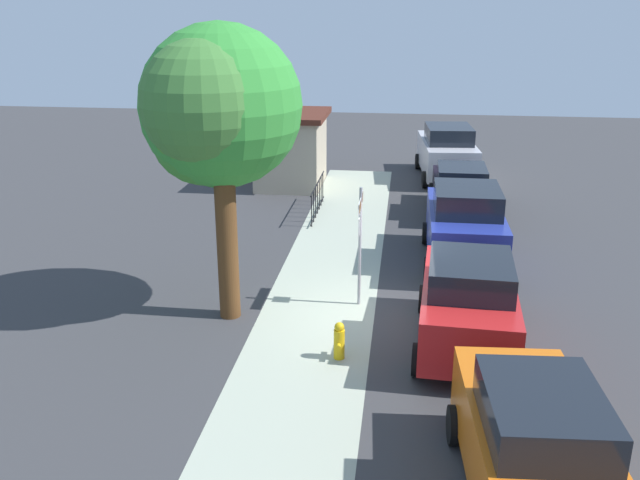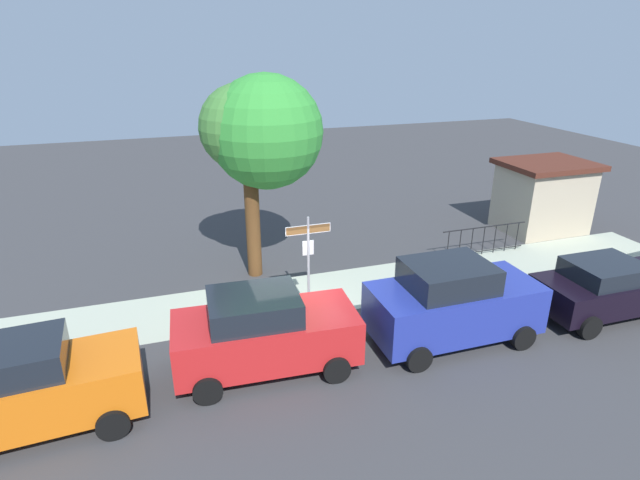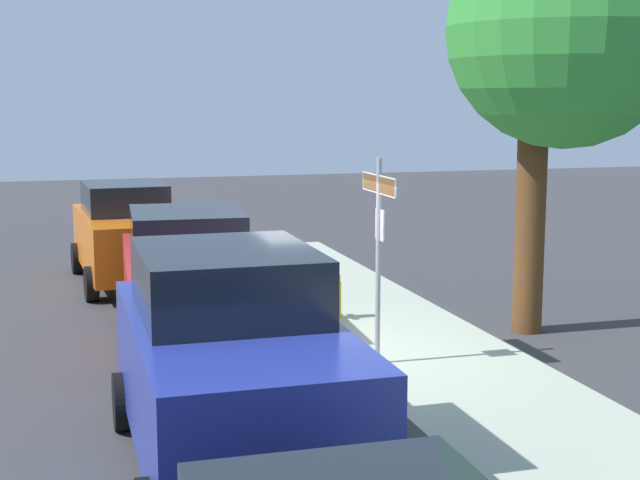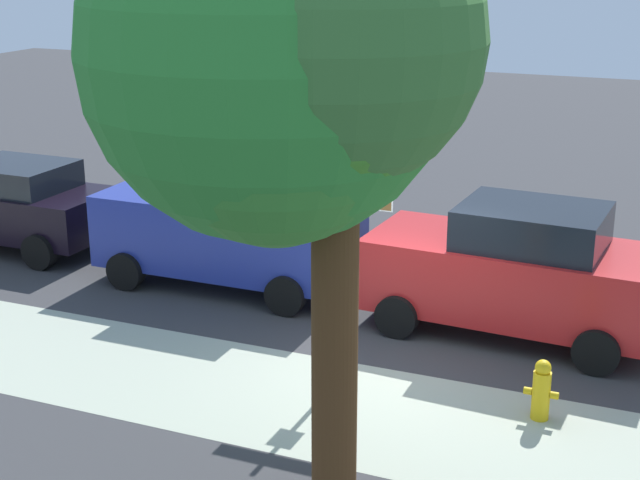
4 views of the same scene
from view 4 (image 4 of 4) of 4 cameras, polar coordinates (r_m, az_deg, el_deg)
ground_plane at (r=13.00m, az=4.29°, el=-7.81°), size 60.00×60.00×0.00m
sidewalk_strip at (r=12.65m, az=-6.35°, el=-8.62°), size 24.00×2.60×0.00m
street_sign at (r=12.10m, az=1.50°, el=0.08°), size 1.27×0.07×2.83m
shade_tree at (r=8.47m, az=-1.75°, el=10.60°), size 3.76×3.50×6.37m
car_red at (r=14.08m, az=11.70°, el=-1.76°), size 4.30×2.24×1.97m
car_blue at (r=15.81m, az=-5.37°, el=1.05°), size 4.29×2.11×2.17m
car_black at (r=18.70m, az=-18.17°, el=2.12°), size 4.04×2.02×1.63m
fire_hydrant at (r=11.88m, az=13.21°, el=-8.80°), size 0.42×0.22×0.78m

